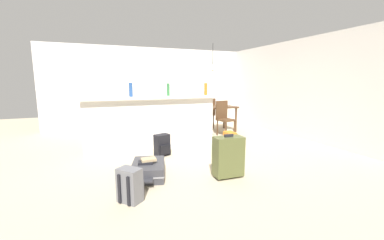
{
  "coord_description": "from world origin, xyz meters",
  "views": [
    {
      "loc": [
        -1.8,
        -4.65,
        1.45
      ],
      "look_at": [
        0.14,
        0.16,
        0.61
      ],
      "focal_mm": 22.36,
      "sensor_mm": 36.0,
      "label": 1
    }
  ],
  "objects_px": {
    "bottle_green": "(168,90)",
    "bottle_amber": "(206,89)",
    "pendant_lamp": "(213,67)",
    "book_stack": "(147,161)",
    "dining_chair_far_side": "(208,112)",
    "bottle_blue": "(131,90)",
    "dining_chair_near_partition": "(224,116)",
    "bottle_white": "(86,92)",
    "grocery_bag": "(185,91)",
    "backpack_black": "(162,145)",
    "suitcase_flat_charcoal": "(148,170)",
    "backpack_orange": "(229,142)",
    "dining_table": "(215,109)",
    "suitcase_upright_olive": "(228,156)",
    "backpack_grey": "(130,185)"
  },
  "relations": [
    {
      "from": "bottle_green",
      "to": "bottle_amber",
      "type": "bearing_deg",
      "value": -7.96
    },
    {
      "from": "pendant_lamp",
      "to": "book_stack",
      "type": "xyz_separation_m",
      "value": [
        -2.46,
        -2.71,
        -1.59
      ]
    },
    {
      "from": "dining_chair_far_side",
      "to": "book_stack",
      "type": "distance_m",
      "value": 4.01
    },
    {
      "from": "bottle_blue",
      "to": "dining_chair_near_partition",
      "type": "xyz_separation_m",
      "value": [
        2.49,
        0.46,
        -0.76
      ]
    },
    {
      "from": "bottle_white",
      "to": "dining_chair_far_side",
      "type": "bearing_deg",
      "value": 25.83
    },
    {
      "from": "bottle_white",
      "to": "bottle_blue",
      "type": "xyz_separation_m",
      "value": [
        0.86,
        0.15,
        0.02
      ]
    },
    {
      "from": "grocery_bag",
      "to": "dining_chair_near_partition",
      "type": "xyz_separation_m",
      "value": [
        1.33,
        0.58,
        -0.72
      ]
    },
    {
      "from": "backpack_black",
      "to": "dining_chair_far_side",
      "type": "bearing_deg",
      "value": 46.55
    },
    {
      "from": "bottle_blue",
      "to": "book_stack",
      "type": "relative_size",
      "value": 1.02
    },
    {
      "from": "bottle_green",
      "to": "suitcase_flat_charcoal",
      "type": "xyz_separation_m",
      "value": [
        -0.82,
        -1.64,
        -1.16
      ]
    },
    {
      "from": "backpack_orange",
      "to": "book_stack",
      "type": "xyz_separation_m",
      "value": [
        -1.84,
        -0.67,
        0.05
      ]
    },
    {
      "from": "pendant_lamp",
      "to": "bottle_white",
      "type": "bearing_deg",
      "value": -159.56
    },
    {
      "from": "suitcase_flat_charcoal",
      "to": "backpack_orange",
      "type": "xyz_separation_m",
      "value": [
        1.82,
        0.67,
        0.09
      ]
    },
    {
      "from": "grocery_bag",
      "to": "dining_table",
      "type": "xyz_separation_m",
      "value": [
        1.34,
        1.11,
        -0.59
      ]
    },
    {
      "from": "backpack_orange",
      "to": "dining_chair_near_partition",
      "type": "bearing_deg",
      "value": 64.65
    },
    {
      "from": "suitcase_flat_charcoal",
      "to": "book_stack",
      "type": "distance_m",
      "value": 0.15
    },
    {
      "from": "suitcase_flat_charcoal",
      "to": "pendant_lamp",
      "type": "bearing_deg",
      "value": 47.89
    },
    {
      "from": "backpack_black",
      "to": "book_stack",
      "type": "xyz_separation_m",
      "value": [
        -0.5,
        -0.97,
        0.05
      ]
    },
    {
      "from": "dining_chair_far_side",
      "to": "backpack_black",
      "type": "bearing_deg",
      "value": -133.45
    },
    {
      "from": "dining_chair_far_side",
      "to": "suitcase_upright_olive",
      "type": "distance_m",
      "value": 3.83
    },
    {
      "from": "dining_table",
      "to": "suitcase_flat_charcoal",
      "type": "height_order",
      "value": "dining_table"
    },
    {
      "from": "pendant_lamp",
      "to": "backpack_black",
      "type": "distance_m",
      "value": 3.1
    },
    {
      "from": "bottle_green",
      "to": "bottle_amber",
      "type": "height_order",
      "value": "bottle_amber"
    },
    {
      "from": "bottle_white",
      "to": "bottle_amber",
      "type": "distance_m",
      "value": 2.53
    },
    {
      "from": "grocery_bag",
      "to": "pendant_lamp",
      "type": "relative_size",
      "value": 0.34
    },
    {
      "from": "bottle_white",
      "to": "bottle_green",
      "type": "relative_size",
      "value": 0.93
    },
    {
      "from": "dining_table",
      "to": "dining_chair_near_partition",
      "type": "relative_size",
      "value": 1.18
    },
    {
      "from": "grocery_bag",
      "to": "suitcase_upright_olive",
      "type": "relative_size",
      "value": 0.39
    },
    {
      "from": "dining_table",
      "to": "backpack_grey",
      "type": "bearing_deg",
      "value": -130.99
    },
    {
      "from": "bottle_amber",
      "to": "grocery_bag",
      "type": "height_order",
      "value": "bottle_amber"
    },
    {
      "from": "bottle_amber",
      "to": "suitcase_flat_charcoal",
      "type": "relative_size",
      "value": 0.31
    },
    {
      "from": "bottle_green",
      "to": "bottle_amber",
      "type": "distance_m",
      "value": 0.87
    },
    {
      "from": "suitcase_flat_charcoal",
      "to": "bottle_white",
      "type": "bearing_deg",
      "value": 119.97
    },
    {
      "from": "backpack_black",
      "to": "suitcase_flat_charcoal",
      "type": "bearing_deg",
      "value": -116.41
    },
    {
      "from": "suitcase_upright_olive",
      "to": "backpack_orange",
      "type": "bearing_deg",
      "value": 58.44
    },
    {
      "from": "pendant_lamp",
      "to": "suitcase_upright_olive",
      "type": "height_order",
      "value": "pendant_lamp"
    },
    {
      "from": "backpack_orange",
      "to": "bottle_green",
      "type": "bearing_deg",
      "value": 136.12
    },
    {
      "from": "dining_table",
      "to": "pendant_lamp",
      "type": "xyz_separation_m",
      "value": [
        -0.06,
        0.09,
        1.19
      ]
    },
    {
      "from": "dining_table",
      "to": "book_stack",
      "type": "xyz_separation_m",
      "value": [
        -2.52,
        -2.63,
        -0.39
      ]
    },
    {
      "from": "bottle_blue",
      "to": "dining_chair_near_partition",
      "type": "bearing_deg",
      "value": 10.49
    },
    {
      "from": "bottle_amber",
      "to": "dining_table",
      "type": "xyz_separation_m",
      "value": [
        0.83,
        1.1,
        -0.62
      ]
    },
    {
      "from": "dining_table",
      "to": "backpack_black",
      "type": "height_order",
      "value": "dining_table"
    },
    {
      "from": "dining_table",
      "to": "backpack_grey",
      "type": "xyz_separation_m",
      "value": [
        -2.87,
        -3.3,
        -0.44
      ]
    },
    {
      "from": "bottle_green",
      "to": "bottle_white",
      "type": "bearing_deg",
      "value": -174.58
    },
    {
      "from": "bottle_amber",
      "to": "bottle_white",
      "type": "bearing_deg",
      "value": -179.13
    },
    {
      "from": "bottle_green",
      "to": "pendant_lamp",
      "type": "xyz_separation_m",
      "value": [
        1.63,
        1.07,
        0.57
      ]
    },
    {
      "from": "bottle_white",
      "to": "suitcase_upright_olive",
      "type": "bearing_deg",
      "value": -44.59
    },
    {
      "from": "bottle_blue",
      "to": "suitcase_upright_olive",
      "type": "distance_m",
      "value": 2.56
    },
    {
      "from": "backpack_orange",
      "to": "backpack_grey",
      "type": "distance_m",
      "value": 2.57
    },
    {
      "from": "suitcase_flat_charcoal",
      "to": "dining_chair_far_side",
      "type": "bearing_deg",
      "value": 51.1
    }
  ]
}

